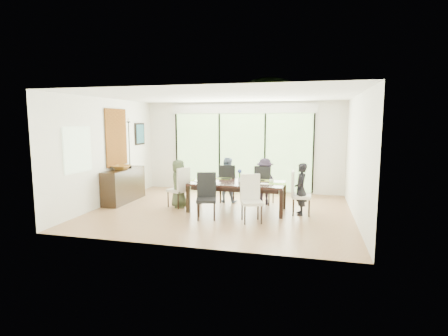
% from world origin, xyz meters
% --- Properties ---
extents(floor, '(6.00, 5.00, 0.01)m').
position_xyz_m(floor, '(0.00, 0.00, -0.01)').
color(floor, brown).
rests_on(floor, ground).
extents(ceiling, '(6.00, 5.00, 0.01)m').
position_xyz_m(ceiling, '(0.00, 0.00, 2.71)').
color(ceiling, white).
rests_on(ceiling, wall_back).
extents(wall_back, '(6.00, 0.02, 2.70)m').
position_xyz_m(wall_back, '(0.00, 2.51, 1.35)').
color(wall_back, white).
rests_on(wall_back, floor).
extents(wall_front, '(6.00, 0.02, 2.70)m').
position_xyz_m(wall_front, '(0.00, -2.51, 1.35)').
color(wall_front, silver).
rests_on(wall_front, floor).
extents(wall_left, '(0.02, 5.00, 2.70)m').
position_xyz_m(wall_left, '(-3.01, 0.00, 1.35)').
color(wall_left, silver).
rests_on(wall_left, floor).
extents(wall_right, '(0.02, 5.00, 2.70)m').
position_xyz_m(wall_right, '(3.01, 0.00, 1.35)').
color(wall_right, silver).
rests_on(wall_right, floor).
extents(glass_doors, '(4.20, 0.02, 2.30)m').
position_xyz_m(glass_doors, '(0.00, 2.47, 1.20)').
color(glass_doors, '#598C3F').
rests_on(glass_doors, wall_back).
extents(blinds_header, '(4.40, 0.06, 0.28)m').
position_xyz_m(blinds_header, '(0.00, 2.46, 2.50)').
color(blinds_header, white).
rests_on(blinds_header, wall_back).
extents(mullion_a, '(0.05, 0.04, 2.30)m').
position_xyz_m(mullion_a, '(-2.10, 2.46, 1.20)').
color(mullion_a, black).
rests_on(mullion_a, wall_back).
extents(mullion_b, '(0.05, 0.04, 2.30)m').
position_xyz_m(mullion_b, '(-0.70, 2.46, 1.20)').
color(mullion_b, black).
rests_on(mullion_b, wall_back).
extents(mullion_c, '(0.05, 0.04, 2.30)m').
position_xyz_m(mullion_c, '(0.70, 2.46, 1.20)').
color(mullion_c, black).
rests_on(mullion_c, wall_back).
extents(mullion_d, '(0.05, 0.04, 2.30)m').
position_xyz_m(mullion_d, '(2.10, 2.46, 1.20)').
color(mullion_d, black).
rests_on(mullion_d, wall_back).
extents(side_window, '(0.02, 0.90, 1.00)m').
position_xyz_m(side_window, '(-2.97, -1.20, 1.50)').
color(side_window, '#8CAD7F').
rests_on(side_window, wall_left).
extents(deck, '(6.00, 1.80, 0.10)m').
position_xyz_m(deck, '(0.00, 3.40, -0.05)').
color(deck, brown).
rests_on(deck, ground).
extents(rail_top, '(6.00, 0.08, 0.06)m').
position_xyz_m(rail_top, '(0.00, 4.20, 0.55)').
color(rail_top, brown).
rests_on(rail_top, deck).
extents(foliage_left, '(3.20, 3.20, 3.20)m').
position_xyz_m(foliage_left, '(-1.80, 5.20, 1.44)').
color(foliage_left, '#14380F').
rests_on(foliage_left, ground).
extents(foliage_mid, '(4.00, 4.00, 4.00)m').
position_xyz_m(foliage_mid, '(0.40, 5.80, 1.80)').
color(foliage_mid, '#14380F').
rests_on(foliage_mid, ground).
extents(foliage_right, '(2.80, 2.80, 2.80)m').
position_xyz_m(foliage_right, '(2.20, 5.00, 1.26)').
color(foliage_right, '#14380F').
rests_on(foliage_right, ground).
extents(foliage_far, '(3.60, 3.60, 3.60)m').
position_xyz_m(foliage_far, '(-0.60, 6.50, 1.62)').
color(foliage_far, '#14380F').
rests_on(foliage_far, ground).
extents(table_top, '(2.21, 1.01, 0.06)m').
position_xyz_m(table_top, '(0.35, 0.11, 0.66)').
color(table_top, black).
rests_on(table_top, floor).
extents(table_apron, '(2.03, 0.83, 0.09)m').
position_xyz_m(table_apron, '(0.35, 0.11, 0.58)').
color(table_apron, black).
rests_on(table_apron, floor).
extents(table_leg_fl, '(0.08, 0.08, 0.64)m').
position_xyz_m(table_leg_fl, '(-0.73, -0.32, 0.32)').
color(table_leg_fl, black).
rests_on(table_leg_fl, floor).
extents(table_leg_fr, '(0.08, 0.08, 0.64)m').
position_xyz_m(table_leg_fr, '(1.43, -0.32, 0.32)').
color(table_leg_fr, black).
rests_on(table_leg_fr, floor).
extents(table_leg_bl, '(0.08, 0.08, 0.64)m').
position_xyz_m(table_leg_bl, '(-0.73, 0.54, 0.32)').
color(table_leg_bl, black).
rests_on(table_leg_bl, floor).
extents(table_leg_br, '(0.08, 0.08, 0.64)m').
position_xyz_m(table_leg_br, '(1.43, 0.54, 0.32)').
color(table_leg_br, black).
rests_on(table_leg_br, floor).
extents(chair_left_end, '(0.56, 0.56, 1.01)m').
position_xyz_m(chair_left_end, '(-1.15, 0.11, 0.51)').
color(chair_left_end, silver).
rests_on(chair_left_end, floor).
extents(chair_right_end, '(0.43, 0.43, 1.01)m').
position_xyz_m(chair_right_end, '(1.85, 0.11, 0.51)').
color(chair_right_end, white).
rests_on(chair_right_end, floor).
extents(chair_far_left, '(0.51, 0.51, 1.01)m').
position_xyz_m(chair_far_left, '(-0.10, 0.96, 0.51)').
color(chair_far_left, black).
rests_on(chair_far_left, floor).
extents(chair_far_right, '(0.50, 0.50, 1.01)m').
position_xyz_m(chair_far_right, '(0.90, 0.96, 0.51)').
color(chair_far_right, black).
rests_on(chair_far_right, floor).
extents(chair_near_left, '(0.52, 0.52, 1.01)m').
position_xyz_m(chair_near_left, '(-0.15, -0.76, 0.51)').
color(chair_near_left, black).
rests_on(chair_near_left, floor).
extents(chair_near_right, '(0.54, 0.54, 1.01)m').
position_xyz_m(chair_near_right, '(0.85, -0.76, 0.51)').
color(chair_near_right, white).
rests_on(chair_near_right, floor).
extents(person_left_end, '(0.41, 0.59, 1.19)m').
position_xyz_m(person_left_end, '(-1.13, 0.11, 0.59)').
color(person_left_end, '#404C32').
rests_on(person_left_end, floor).
extents(person_right_end, '(0.43, 0.60, 1.19)m').
position_xyz_m(person_right_end, '(1.83, 0.11, 0.59)').
color(person_right_end, black).
rests_on(person_right_end, floor).
extents(person_far_left, '(0.58, 0.40, 1.19)m').
position_xyz_m(person_far_left, '(-0.10, 0.94, 0.59)').
color(person_far_left, '#7083A2').
rests_on(person_far_left, floor).
extents(person_far_right, '(0.57, 0.38, 1.19)m').
position_xyz_m(person_far_right, '(0.90, 0.94, 0.59)').
color(person_far_right, '#2B2132').
rests_on(person_far_right, floor).
extents(placemat_left, '(0.41, 0.29, 0.01)m').
position_xyz_m(placemat_left, '(-0.60, 0.11, 0.69)').
color(placemat_left, '#7CA93C').
rests_on(placemat_left, table_top).
extents(placemat_right, '(0.41, 0.29, 0.01)m').
position_xyz_m(placemat_right, '(1.30, 0.11, 0.69)').
color(placemat_right, '#7EB03F').
rests_on(placemat_right, table_top).
extents(placemat_far_l, '(0.41, 0.29, 0.01)m').
position_xyz_m(placemat_far_l, '(-0.10, 0.51, 0.69)').
color(placemat_far_l, '#84A33A').
rests_on(placemat_far_l, table_top).
extents(placemat_far_r, '(0.41, 0.29, 0.01)m').
position_xyz_m(placemat_far_r, '(0.90, 0.51, 0.69)').
color(placemat_far_r, '#A0B741').
rests_on(placemat_far_r, table_top).
extents(placemat_paper, '(0.41, 0.29, 0.01)m').
position_xyz_m(placemat_paper, '(-0.20, -0.19, 0.69)').
color(placemat_paper, white).
rests_on(placemat_paper, table_top).
extents(tablet_far_l, '(0.24, 0.17, 0.01)m').
position_xyz_m(tablet_far_l, '(0.00, 0.46, 0.70)').
color(tablet_far_l, black).
rests_on(tablet_far_l, table_top).
extents(tablet_far_r, '(0.22, 0.16, 0.01)m').
position_xyz_m(tablet_far_r, '(0.85, 0.46, 0.70)').
color(tablet_far_r, black).
rests_on(tablet_far_r, table_top).
extents(papers, '(0.28, 0.20, 0.00)m').
position_xyz_m(papers, '(1.05, 0.06, 0.69)').
color(papers, white).
rests_on(papers, table_top).
extents(platter_base, '(0.24, 0.24, 0.02)m').
position_xyz_m(platter_base, '(-0.20, -0.19, 0.71)').
color(platter_base, white).
rests_on(platter_base, table_top).
extents(platter_snacks, '(0.18, 0.18, 0.01)m').
position_xyz_m(platter_snacks, '(-0.20, -0.19, 0.72)').
color(platter_snacks, orange).
rests_on(platter_snacks, table_top).
extents(vase, '(0.07, 0.07, 0.11)m').
position_xyz_m(vase, '(0.40, 0.16, 0.75)').
color(vase, silver).
rests_on(vase, table_top).
extents(hyacinth_stems, '(0.04, 0.04, 0.15)m').
position_xyz_m(hyacinth_stems, '(0.40, 0.16, 0.86)').
color(hyacinth_stems, '#337226').
rests_on(hyacinth_stems, table_top).
extents(hyacinth_blooms, '(0.10, 0.10, 0.10)m').
position_xyz_m(hyacinth_blooms, '(0.40, 0.16, 0.95)').
color(hyacinth_blooms, '#4455AA').
rests_on(hyacinth_blooms, table_top).
extents(laptop, '(0.35, 0.36, 0.02)m').
position_xyz_m(laptop, '(-0.50, 0.01, 0.70)').
color(laptop, silver).
rests_on(laptop, table_top).
extents(cup_a, '(0.15, 0.15, 0.09)m').
position_xyz_m(cup_a, '(-0.35, 0.26, 0.73)').
color(cup_a, white).
rests_on(cup_a, table_top).
extents(cup_b, '(0.13, 0.13, 0.08)m').
position_xyz_m(cup_b, '(0.50, 0.01, 0.73)').
color(cup_b, white).
rests_on(cup_b, table_top).
extents(cup_c, '(0.16, 0.16, 0.09)m').
position_xyz_m(cup_c, '(1.15, 0.21, 0.73)').
color(cup_c, white).
rests_on(cup_c, table_top).
extents(book, '(0.18, 0.22, 0.02)m').
position_xyz_m(book, '(0.60, 0.16, 0.70)').
color(book, white).
rests_on(book, table_top).
extents(sideboard, '(0.44, 1.55, 0.87)m').
position_xyz_m(sideboard, '(-2.76, 0.33, 0.44)').
color(sideboard, black).
rests_on(sideboard, floor).
extents(bowl, '(0.46, 0.46, 0.11)m').
position_xyz_m(bowl, '(-2.76, 0.23, 0.93)').
color(bowl, '#8F5C1F').
rests_on(bowl, sideboard).
extents(candlestick_base, '(0.10, 0.10, 0.04)m').
position_xyz_m(candlestick_base, '(-2.76, 0.68, 0.89)').
color(candlestick_base, black).
rests_on(candlestick_base, sideboard).
extents(candlestick_shaft, '(0.02, 0.02, 1.21)m').
position_xyz_m(candlestick_shaft, '(-2.76, 0.68, 1.50)').
color(candlestick_shaft, black).
rests_on(candlestick_shaft, sideboard).
extents(candlestick_pan, '(0.10, 0.10, 0.03)m').
position_xyz_m(candlestick_pan, '(-2.76, 0.68, 2.10)').
color(candlestick_pan, black).
rests_on(candlestick_pan, sideboard).
extents(candle, '(0.03, 0.03, 0.10)m').
position_xyz_m(candle, '(-2.76, 0.68, 2.16)').
color(candle, silver).
rests_on(candle, sideboard).
extents(tapestry, '(0.02, 1.00, 1.50)m').
position_xyz_m(tapestry, '(-2.97, 0.40, 1.70)').
color(tapestry, '#9C5216').
rests_on(tapestry, wall_left).
extents(art_frame, '(0.03, 0.55, 0.65)m').
position_xyz_m(art_frame, '(-2.97, 1.70, 1.75)').
color(art_frame, black).
rests_on(art_frame, wall_left).
extents(art_canvas, '(0.01, 0.45, 0.55)m').
position_xyz_m(art_canvas, '(-2.95, 1.70, 1.75)').
color(art_canvas, '#1A4855').
rests_on(art_canvas, wall_left).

